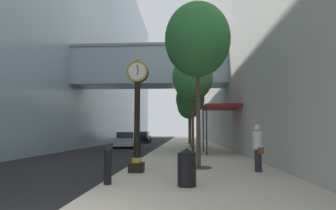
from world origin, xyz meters
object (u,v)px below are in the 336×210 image
at_px(pedestrian_walking, 258,147).
at_px(car_black_near, 143,137).
at_px(bollard_nearest, 108,165).
at_px(street_tree_mid_far, 190,99).
at_px(bollard_third, 139,151).
at_px(street_tree_mid_near, 192,78).
at_px(street_tree_far, 189,106).
at_px(car_silver_mid, 127,140).
at_px(street_clock, 137,108).
at_px(trash_bin, 187,167).
at_px(street_tree_near, 197,40).

bearing_deg(pedestrian_walking, car_black_near, 106.99).
xyz_separation_m(bollard_nearest, street_tree_mid_far, (2.81, 18.95, 4.06)).
bearing_deg(bollard_third, street_tree_mid_near, 64.45).
distance_m(street_tree_far, car_silver_mid, 9.88).
bearing_deg(car_black_near, street_clock, -81.89).
height_order(street_tree_far, trash_bin, street_tree_far).
bearing_deg(street_tree_far, street_tree_near, -90.00).
xyz_separation_m(street_tree_near, car_silver_mid, (-6.39, 16.37, -4.86)).
xyz_separation_m(bollard_nearest, street_tree_far, (2.81, 26.52, 4.12)).
height_order(bollard_nearest, street_tree_far, street_tree_far).
height_order(trash_bin, pedestrian_walking, pedestrian_walking).
relative_size(street_tree_mid_far, trash_bin, 5.95).
bearing_deg(street_tree_mid_near, car_black_near, 108.16).
bearing_deg(street_tree_far, street_tree_mid_near, -90.00).
distance_m(bollard_third, street_tree_mid_near, 8.05).
relative_size(street_clock, car_black_near, 1.09).
relative_size(street_tree_mid_far, street_tree_far, 0.98).
xyz_separation_m(street_tree_near, pedestrian_walking, (2.19, -1.03, -4.55)).
bearing_deg(street_tree_mid_far, trash_bin, -91.60).
relative_size(street_tree_far, car_black_near, 1.57).
relative_size(street_tree_near, street_tree_mid_far, 1.15).
height_order(street_clock, pedestrian_walking, street_clock).
height_order(street_tree_far, pedestrian_walking, street_tree_far).
relative_size(bollard_nearest, bollard_third, 1.00).
relative_size(pedestrian_walking, car_black_near, 0.44).
height_order(street_tree_near, street_tree_far, street_tree_near).
distance_m(street_tree_mid_far, pedestrian_walking, 16.74).
distance_m(street_clock, street_tree_mid_far, 16.80).
distance_m(bollard_nearest, pedestrian_walking, 5.72).
bearing_deg(street_tree_mid_near, street_clock, -105.06).
bearing_deg(car_black_near, street_tree_near, -76.66).
xyz_separation_m(pedestrian_walking, car_black_near, (-8.67, 28.38, -0.30)).
xyz_separation_m(bollard_nearest, street_tree_mid_near, (2.81, 11.37, 4.73)).
height_order(street_tree_near, car_black_near, street_tree_near).
bearing_deg(pedestrian_walking, street_clock, -176.27).
bearing_deg(street_tree_far, street_clock, -95.69).
height_order(street_tree_near, street_tree_mid_near, street_tree_near).
bearing_deg(trash_bin, car_black_near, 100.77).
bearing_deg(pedestrian_walking, street_tree_far, 95.26).
distance_m(pedestrian_walking, car_silver_mid, 19.41).
relative_size(bollard_nearest, pedestrian_walking, 0.60).
relative_size(street_tree_mid_near, pedestrian_walking, 3.91).
height_order(bollard_third, pedestrian_walking, pedestrian_walking).
xyz_separation_m(street_tree_mid_far, pedestrian_walking, (2.19, -16.18, -3.68)).
distance_m(trash_bin, car_black_near, 31.83).
bearing_deg(pedestrian_walking, trash_bin, -133.26).
bearing_deg(street_tree_mid_far, street_clock, -98.27).
relative_size(bollard_third, street_tree_mid_far, 0.17).
distance_m(street_clock, pedestrian_walking, 4.82).
bearing_deg(pedestrian_walking, bollard_third, 151.36).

